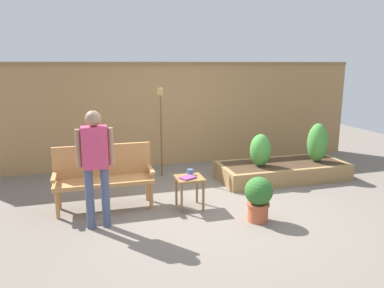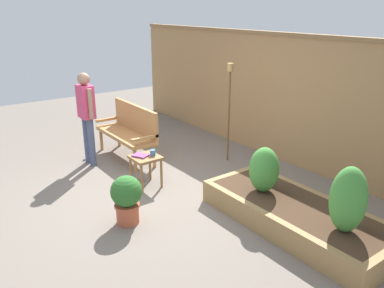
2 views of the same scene
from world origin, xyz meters
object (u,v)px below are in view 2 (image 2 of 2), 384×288
object	(u,v)px
book_on_table	(141,156)
person_by_bench	(87,111)
shrub_near_bench	(264,170)
shrub_far_corner	(348,200)
cup_on_table	(153,153)
tiki_torch	(229,95)
side_table	(146,162)
garden_bench	(130,128)
potted_boxwood	(127,197)

from	to	relation	value
book_on_table	person_by_bench	xyz separation A→B (m)	(-1.29, -0.26, 0.44)
shrub_near_bench	shrub_far_corner	world-z (taller)	shrub_far_corner
cup_on_table	tiki_torch	size ratio (longest dim) A/B	0.07
side_table	book_on_table	world-z (taller)	book_on_table
garden_bench	tiki_torch	xyz separation A→B (m)	(1.14, 1.29, 0.61)
book_on_table	potted_boxwood	world-z (taller)	potted_boxwood
garden_bench	side_table	xyz separation A→B (m)	(1.22, -0.40, -0.15)
book_on_table	potted_boxwood	xyz separation A→B (m)	(0.82, -0.66, -0.14)
book_on_table	shrub_far_corner	xyz separation A→B (m)	(2.79, 0.89, 0.17)
cup_on_table	shrub_far_corner	distance (m)	2.81
potted_boxwood	person_by_bench	distance (m)	2.23
shrub_near_bench	tiki_torch	size ratio (longest dim) A/B	0.35
shrub_far_corner	tiki_torch	size ratio (longest dim) A/B	0.43
shrub_far_corner	shrub_near_bench	bearing A→B (deg)	180.00
garden_bench	tiki_torch	world-z (taller)	tiki_torch
cup_on_table	book_on_table	size ratio (longest dim) A/B	0.55
book_on_table	cup_on_table	bearing A→B (deg)	36.55
garden_bench	potted_boxwood	size ratio (longest dim) A/B	2.30
garden_bench	shrub_far_corner	size ratio (longest dim) A/B	1.97
tiki_torch	book_on_table	bearing A→B (deg)	-88.61
shrub_near_bench	shrub_far_corner	xyz separation A→B (m)	(1.18, -0.00, 0.07)
tiki_torch	potted_boxwood	bearing A→B (deg)	-70.18
book_on_table	potted_boxwood	size ratio (longest dim) A/B	0.34
potted_boxwood	shrub_near_bench	xyz separation A→B (m)	(0.79, 1.55, 0.24)
book_on_table	potted_boxwood	bearing A→B (deg)	-64.84
cup_on_table	person_by_bench	bearing A→B (deg)	-162.85
person_by_bench	book_on_table	bearing A→B (deg)	11.52
cup_on_table	tiki_torch	world-z (taller)	tiki_torch
cup_on_table	tiki_torch	bearing A→B (deg)	94.54
book_on_table	tiki_torch	bearing A→B (deg)	65.22
tiki_torch	shrub_near_bench	bearing A→B (deg)	-27.20
person_by_bench	cup_on_table	bearing A→B (deg)	17.15
garden_bench	cup_on_table	bearing A→B (deg)	-13.00
garden_bench	shrub_far_corner	bearing A→B (deg)	6.32
book_on_table	shrub_near_bench	xyz separation A→B (m)	(1.61, 0.89, 0.10)
cup_on_table	side_table	bearing A→B (deg)	-111.27
cup_on_table	shrub_far_corner	xyz separation A→B (m)	(2.71, 0.73, 0.14)
side_table	person_by_bench	xyz separation A→B (m)	(-1.34, -0.32, 0.54)
book_on_table	shrub_far_corner	size ratio (longest dim) A/B	0.29
book_on_table	shrub_far_corner	world-z (taller)	shrub_far_corner
garden_bench	cup_on_table	size ratio (longest dim) A/B	12.13
shrub_near_bench	person_by_bench	xyz separation A→B (m)	(-2.90, -1.16, 0.34)
book_on_table	person_by_bench	distance (m)	1.39
potted_boxwood	shrub_near_bench	world-z (taller)	shrub_near_bench
side_table	garden_bench	bearing A→B (deg)	162.05
garden_bench	person_by_bench	xyz separation A→B (m)	(-0.12, -0.72, 0.39)
person_by_bench	side_table	bearing A→B (deg)	13.49
side_table	cup_on_table	xyz separation A→B (m)	(0.04, 0.10, 0.13)
book_on_table	tiki_torch	size ratio (longest dim) A/B	0.13
shrub_near_bench	person_by_bench	distance (m)	3.14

